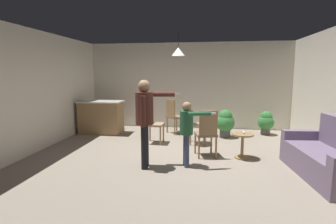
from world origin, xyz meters
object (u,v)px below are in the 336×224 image
Objects in this scene: potted_plant_corner at (266,122)px; person_child at (187,127)px; dining_chair_spare at (207,132)px; potted_plant_by_wall at (225,122)px; person_adult at (145,114)px; dining_chair_by_counter at (195,122)px; spare_remote_on_table at (243,133)px; couch_floral at (330,158)px; kitchen_counter at (101,117)px; dining_chair_near_wall at (152,122)px; dining_chair_centre_back at (174,115)px; side_table_by_couch at (242,143)px.

person_child is at bearing -125.99° from potted_plant_corner.
potted_plant_by_wall is at bearing 59.08° from dining_chair_spare.
person_adult is at bearing -160.25° from dining_chair_spare.
person_child reaches higher than dining_chair_spare.
dining_chair_by_counter reaches higher than spare_remote_on_table.
couch_floral is 5.69m from kitchen_counter.
dining_chair_near_wall reaches higher than potted_plant_by_wall.
couch_floral is 1.87× the size of dining_chair_near_wall.
kitchen_counter is 9.69× the size of spare_remote_on_table.
kitchen_counter is at bearing -146.46° from person_child.
person_child is at bearing -150.07° from spare_remote_on_table.
potted_plant_by_wall is (3.57, 0.02, -0.05)m from kitchen_counter.
couch_floral reaches higher than spare_remote_on_table.
dining_chair_near_wall and dining_chair_centre_back have the same top height.
potted_plant_corner is 2.40m from spare_remote_on_table.
couch_floral reaches higher than potted_plant_corner.
couch_floral is 1.52× the size of person_child.
couch_floral is at bearing 83.72° from person_adult.
dining_chair_spare is at bearing -176.28° from spare_remote_on_table.
person_child is 1.63m from dining_chair_by_counter.
dining_chair_near_wall is at bearing 58.35° from couch_floral.
potted_plant_by_wall is at bearing 117.00° from dining_chair_near_wall.
dining_chair_near_wall is 1.00× the size of dining_chair_spare.
kitchen_counter is 2.85m from dining_chair_by_counter.
dining_chair_centre_back is (-1.67, 1.99, 0.22)m from side_table_by_couch.
couch_floral is 2.21m from dining_chair_spare.
person_adult is 4.17m from potted_plant_corner.
spare_remote_on_table is (2.10, -0.87, -0.01)m from dining_chair_near_wall.
potted_plant_corner is at bearing 38.42° from dining_chair_spare.
kitchen_counter is 0.77× the size of person_adult.
spare_remote_on_table is (1.12, 0.64, -0.23)m from person_child.
person_adult is at bearing -92.74° from person_child.
person_child reaches higher than dining_chair_near_wall.
potted_plant_corner is (4.74, 0.50, -0.10)m from kitchen_counter.
person_child is at bearing -7.11° from dining_chair_by_counter.
person_child is 9.46× the size of spare_remote_on_table.
dining_chair_near_wall is at bearing -65.53° from dining_chair_centre_back.
spare_remote_on_table is at bearing -113.27° from potted_plant_corner.
person_adult is 2.02m from dining_chair_by_counter.
potted_plant_corner is at bearing 130.72° from person_adult.
dining_chair_by_counter is at bearing -136.93° from potted_plant_by_wall.
dining_chair_centre_back is 2.60m from spare_remote_on_table.
dining_chair_near_wall is 1.30× the size of potted_plant_by_wall.
person_adult reaches higher than spare_remote_on_table.
kitchen_counter is at bearing 155.63° from side_table_by_couch.
potted_plant_by_wall is at bearing 35.27° from dining_chair_centre_back.
kitchen_counter is at bearing 58.48° from couch_floral.
couch_floral is at bearing -58.79° from potted_plant_by_wall.
couch_floral is 3.04m from potted_plant_corner.
dining_chair_centre_back and dining_chair_spare have the same top height.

